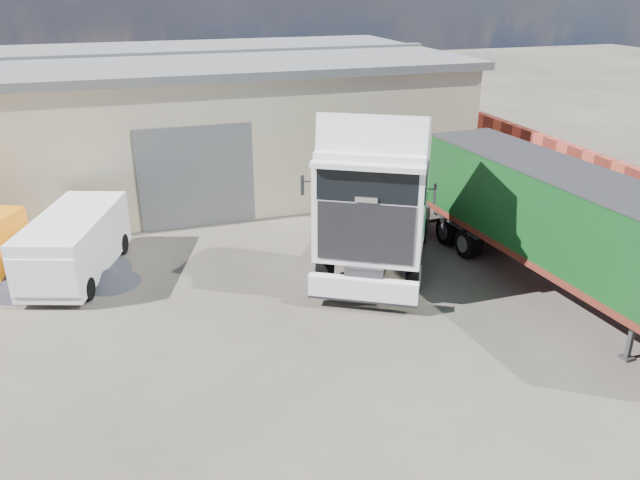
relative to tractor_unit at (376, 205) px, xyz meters
name	(u,v)px	position (x,y,z in m)	size (l,w,h in m)	color
ground	(350,368)	(-2.46, -4.55, -2.14)	(120.00, 120.00, 0.00)	#272520
warehouse	(77,125)	(-8.45, 11.45, 0.53)	(30.60, 12.60, 5.42)	beige
brick_boundary_wall	(594,189)	(9.04, 1.45, -0.89)	(0.35, 26.00, 2.50)	maroon
tractor_unit	(376,205)	(0.00, 0.00, 0.00)	(6.16, 7.86, 5.08)	black
box_trailer	(563,220)	(4.35, -2.72, 0.00)	(2.96, 10.67, 3.50)	#2D2D30
panel_van	(72,247)	(-8.53, 2.35, -1.17)	(3.21, 4.92, 1.87)	black
gravel_heap	(48,262)	(-9.32, 2.70, -1.70)	(5.33, 4.79, 0.95)	#21222C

